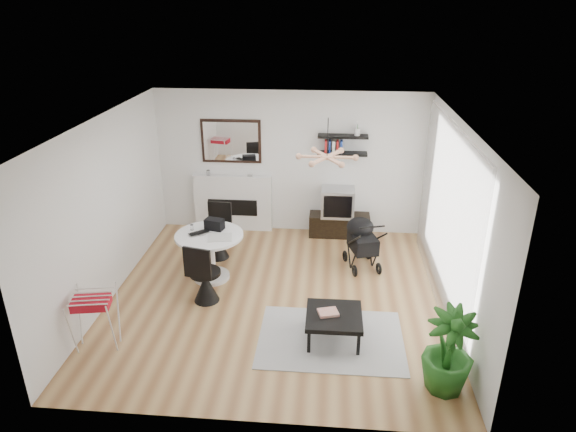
# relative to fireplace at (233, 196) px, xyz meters

# --- Properties ---
(floor) EXTENTS (5.00, 5.00, 0.00)m
(floor) POSITION_rel_fireplace_xyz_m (1.10, -2.42, -0.69)
(floor) COLOR #926138
(floor) RESTS_ON ground
(ceiling) EXTENTS (5.00, 5.00, 0.00)m
(ceiling) POSITION_rel_fireplace_xyz_m (1.10, -2.42, 2.01)
(ceiling) COLOR white
(ceiling) RESTS_ON wall_back
(wall_back) EXTENTS (5.00, 0.00, 5.00)m
(wall_back) POSITION_rel_fireplace_xyz_m (1.10, 0.08, 0.66)
(wall_back) COLOR white
(wall_back) RESTS_ON floor
(wall_left) EXTENTS (0.00, 5.00, 5.00)m
(wall_left) POSITION_rel_fireplace_xyz_m (-1.40, -2.42, 0.66)
(wall_left) COLOR white
(wall_left) RESTS_ON floor
(wall_right) EXTENTS (0.00, 5.00, 5.00)m
(wall_right) POSITION_rel_fireplace_xyz_m (3.60, -2.42, 0.66)
(wall_right) COLOR white
(wall_right) RESTS_ON floor
(sheer_curtain) EXTENTS (0.04, 3.60, 2.60)m
(sheer_curtain) POSITION_rel_fireplace_xyz_m (3.50, -2.22, 0.66)
(sheer_curtain) COLOR white
(sheer_curtain) RESTS_ON wall_right
(fireplace) EXTENTS (1.50, 0.17, 2.16)m
(fireplace) POSITION_rel_fireplace_xyz_m (0.00, 0.00, 0.00)
(fireplace) COLOR white
(fireplace) RESTS_ON floor
(shelf_lower) EXTENTS (0.90, 0.25, 0.04)m
(shelf_lower) POSITION_rel_fireplace_xyz_m (2.06, -0.05, 0.91)
(shelf_lower) COLOR black
(shelf_lower) RESTS_ON wall_back
(shelf_upper) EXTENTS (0.90, 0.25, 0.04)m
(shelf_upper) POSITION_rel_fireplace_xyz_m (2.06, -0.05, 1.23)
(shelf_upper) COLOR black
(shelf_upper) RESTS_ON wall_back
(pendant_lamp) EXTENTS (0.90, 0.90, 0.10)m
(pendant_lamp) POSITION_rel_fireplace_xyz_m (1.80, -2.12, 1.46)
(pendant_lamp) COLOR tan
(pendant_lamp) RESTS_ON ceiling
(tv_console) EXTENTS (1.14, 0.40, 0.43)m
(tv_console) POSITION_rel_fireplace_xyz_m (2.06, -0.13, -0.47)
(tv_console) COLOR black
(tv_console) RESTS_ON floor
(crt_tv) EXTENTS (0.61, 0.53, 0.53)m
(crt_tv) POSITION_rel_fireplace_xyz_m (2.01, -0.14, 0.01)
(crt_tv) COLOR #A9A9AB
(crt_tv) RESTS_ON tv_console
(dining_table) EXTENTS (1.08, 1.08, 0.79)m
(dining_table) POSITION_rel_fireplace_xyz_m (-0.01, -1.94, -0.17)
(dining_table) COLOR white
(dining_table) RESTS_ON floor
(laptop) EXTENTS (0.38, 0.36, 0.03)m
(laptop) POSITION_rel_fireplace_xyz_m (-0.15, -1.97, 0.11)
(laptop) COLOR black
(laptop) RESTS_ON dining_table
(black_bag) EXTENTS (0.33, 0.24, 0.17)m
(black_bag) POSITION_rel_fireplace_xyz_m (0.03, -1.74, 0.19)
(black_bag) COLOR black
(black_bag) RESTS_ON dining_table
(newspaper) EXTENTS (0.41, 0.36, 0.01)m
(newspaper) POSITION_rel_fireplace_xyz_m (0.18, -2.05, 0.11)
(newspaper) COLOR white
(newspaper) RESTS_ON dining_table
(drinking_glass) EXTENTS (0.05, 0.05, 0.09)m
(drinking_glass) POSITION_rel_fireplace_xyz_m (-0.32, -1.80, 0.15)
(drinking_glass) COLOR white
(drinking_glass) RESTS_ON dining_table
(chair_far) EXTENTS (0.46, 0.48, 0.96)m
(chair_far) POSITION_rel_fireplace_xyz_m (-0.05, -1.19, -0.38)
(chair_far) COLOR black
(chair_far) RESTS_ON floor
(chair_near) EXTENTS (0.49, 0.51, 0.98)m
(chair_near) POSITION_rel_fireplace_xyz_m (0.06, -2.62, -0.38)
(chair_near) COLOR black
(chair_near) RESTS_ON floor
(drying_rack) EXTENTS (0.61, 0.58, 0.79)m
(drying_rack) POSITION_rel_fireplace_xyz_m (-1.08, -3.83, -0.27)
(drying_rack) COLOR white
(drying_rack) RESTS_ON floor
(stroller) EXTENTS (0.65, 0.83, 0.93)m
(stroller) POSITION_rel_fireplace_xyz_m (2.42, -1.30, -0.29)
(stroller) COLOR black
(stroller) RESTS_ON floor
(rug) EXTENTS (1.93, 1.39, 0.01)m
(rug) POSITION_rel_fireplace_xyz_m (1.94, -3.40, -0.68)
(rug) COLOR #ADADAD
(rug) RESTS_ON floor
(coffee_table) EXTENTS (0.74, 0.74, 0.38)m
(coffee_table) POSITION_rel_fireplace_xyz_m (1.97, -3.39, -0.34)
(coffee_table) COLOR black
(coffee_table) RESTS_ON rug
(magazines) EXTENTS (0.30, 0.26, 0.04)m
(magazines) POSITION_rel_fireplace_xyz_m (1.89, -3.38, -0.28)
(magazines) COLOR #CB4C32
(magazines) RESTS_ON coffee_table
(potted_plant) EXTENTS (0.62, 0.62, 1.05)m
(potted_plant) POSITION_rel_fireplace_xyz_m (3.26, -4.21, -0.16)
(potted_plant) COLOR #1E5719
(potted_plant) RESTS_ON floor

